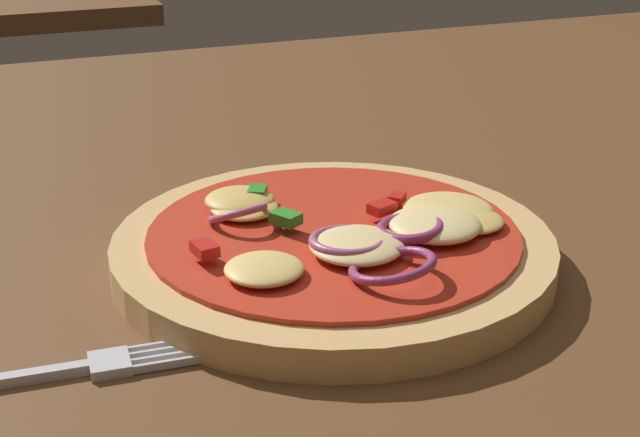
% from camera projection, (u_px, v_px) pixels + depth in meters
% --- Properties ---
extents(dining_table, '(1.47, 1.03, 0.03)m').
position_uv_depth(dining_table, '(215.00, 283.00, 0.53)').
color(dining_table, brown).
rests_on(dining_table, ground).
extents(pizza, '(0.24, 0.24, 0.04)m').
position_uv_depth(pizza, '(336.00, 246.00, 0.52)').
color(pizza, tan).
rests_on(pizza, dining_table).
extents(fork, '(0.16, 0.02, 0.00)m').
position_uv_depth(fork, '(30.00, 376.00, 0.41)').
color(fork, silver).
rests_on(fork, dining_table).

